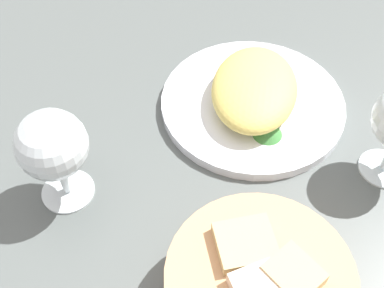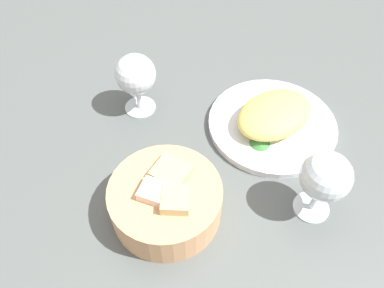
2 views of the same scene
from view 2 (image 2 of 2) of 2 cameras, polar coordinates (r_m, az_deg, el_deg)
ground_plane at (r=75.61cm, az=8.54°, el=1.88°), size 140.00×140.00×2.00cm
plate at (r=75.37cm, az=11.99°, el=2.91°), size 24.81×24.81×1.40cm
omelette at (r=73.27cm, az=12.36°, el=4.44°), size 18.56×15.15×4.46cm
lettuce_garnish at (r=70.22cm, az=10.29°, el=0.51°), size 3.82×3.82×1.59cm
bread_basket at (r=60.41cm, az=-3.92°, el=-8.39°), size 17.82×17.82×8.27cm
wine_glass_near at (r=72.91cm, az=-8.52°, el=10.14°), size 7.79×7.79×12.80cm
wine_glass_far at (r=59.49cm, az=19.49°, el=-4.89°), size 7.79×7.79×13.17cm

